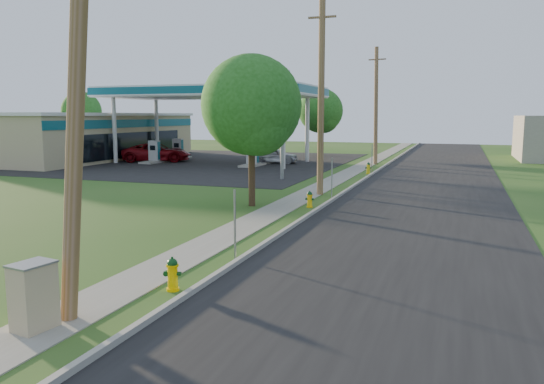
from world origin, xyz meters
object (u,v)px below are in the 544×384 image
object	(u,v)px
price_pylon	(282,93)
hydrant_far	(368,168)
tree_lot	(321,113)
fuel_pump_sw	(178,151)
utility_pole_near	(77,74)
fuel_pump_se	(270,154)
car_silver	(274,155)
utility_pole_mid	(321,97)
utility_pole_far	(376,106)
fuel_pump_ne	(253,157)
tree_verge	(253,109)
car_red	(157,152)
fuel_pump_nw	(155,154)
utility_cabinet	(34,297)
hydrant_near	(173,274)
hydrant_mid	(310,199)
tree_back	(82,113)

from	to	relation	value
price_pylon	hydrant_far	size ratio (longest dim) A/B	8.30
tree_lot	fuel_pump_sw	bearing A→B (deg)	-143.57
utility_pole_near	fuel_pump_se	bearing A→B (deg)	104.27
price_pylon	car_silver	distance (m)	12.32
price_pylon	fuel_pump_sw	bearing A→B (deg)	140.60
price_pylon	utility_pole_mid	bearing A→B (deg)	-54.66
utility_pole_far	utility_pole_near	bearing A→B (deg)	-90.00
fuel_pump_ne	hydrant_far	size ratio (longest dim) A/B	3.88
tree_verge	car_red	xyz separation A→B (m)	(-16.42, 18.49, -3.50)
fuel_pump_nw	tree_lot	distance (m)	17.25
utility_pole_mid	car_red	size ratio (longest dim) A/B	1.67
tree_verge	utility_cabinet	distance (m)	14.76
utility_pole_far	tree_lot	size ratio (longest dim) A/B	1.42
car_silver	hydrant_near	bearing A→B (deg)	-175.99
car_red	car_silver	world-z (taller)	car_red
price_pylon	hydrant_near	world-z (taller)	price_pylon
price_pylon	hydrant_mid	size ratio (longest dim) A/B	9.18
utility_pole_near	fuel_pump_ne	bearing A→B (deg)	106.02
utility_pole_mid	hydrant_far	xyz separation A→B (m)	(0.72, 10.59, -4.55)
fuel_pump_se	utility_pole_far	bearing A→B (deg)	6.41
fuel_pump_se	utility_cabinet	world-z (taller)	fuel_pump_se
utility_pole_far	hydrant_mid	bearing A→B (deg)	-88.61
tree_back	utility_cabinet	size ratio (longest dim) A/B	5.07
utility_cabinet	fuel_pump_ne	bearing A→B (deg)	104.48
car_silver	fuel_pump_se	bearing A→B (deg)	26.09
hydrant_far	car_silver	world-z (taller)	car_silver
fuel_pump_ne	tree_lot	distance (m)	13.15
fuel_pump_sw	hydrant_mid	size ratio (longest dim) A/B	4.29
utility_pole_near	hydrant_far	size ratio (longest dim) A/B	11.49
fuel_pump_nw	car_silver	world-z (taller)	fuel_pump_nw
hydrant_far	fuel_pump_se	bearing A→B (deg)	146.30
hydrant_near	tree_back	bearing A→B (deg)	131.19
tree_lot	utility_pole_far	bearing A→B (deg)	-48.89
utility_pole_mid	utility_cabinet	world-z (taller)	utility_pole_mid
tree_verge	hydrant_near	xyz separation A→B (m)	(2.49, -11.36, -3.92)
utility_pole_far	fuel_pump_sw	world-z (taller)	utility_pole_far
utility_pole_near	hydrant_near	xyz separation A→B (m)	(0.55, 2.26, -4.41)
fuel_pump_se	price_pylon	distance (m)	13.40
price_pylon	hydrant_mid	distance (m)	11.52
hydrant_far	utility_cabinet	world-z (taller)	utility_cabinet
price_pylon	hydrant_near	distance (m)	22.28
utility_pole_far	fuel_pump_ne	world-z (taller)	utility_pole_far
tree_lot	hydrant_near	size ratio (longest dim) A/B	8.27
fuel_pump_se	hydrant_near	size ratio (longest dim) A/B	3.97
utility_pole_mid	fuel_pump_se	bearing A→B (deg)	117.63
car_red	car_silver	size ratio (longest dim) A/B	1.45
fuel_pump_sw	utility_cabinet	world-z (taller)	fuel_pump_sw
tree_lot	utility_cabinet	distance (m)	44.58
fuel_pump_ne	hydrant_near	distance (m)	30.26
utility_pole_near	fuel_pump_se	xyz separation A→B (m)	(-8.90, 35.00, -4.08)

